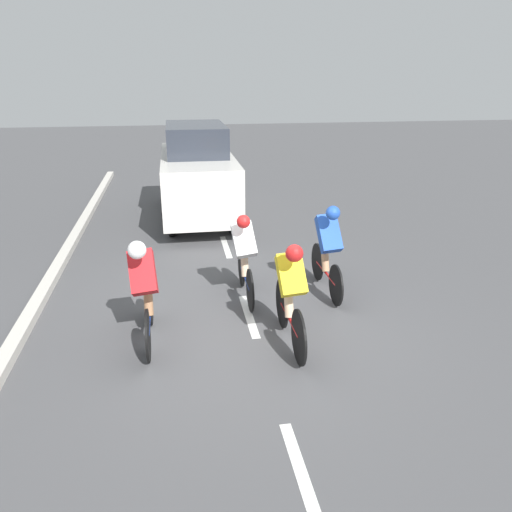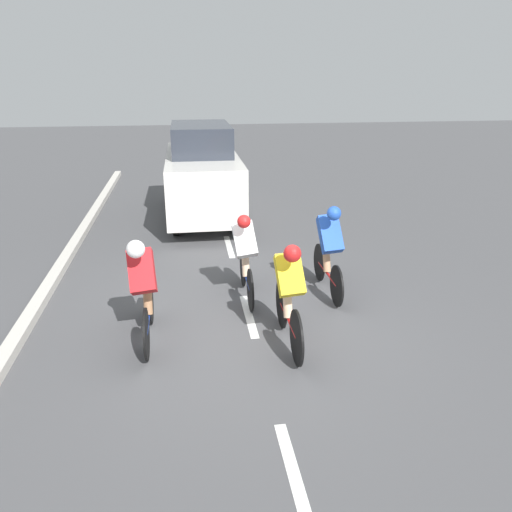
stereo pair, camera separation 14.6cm
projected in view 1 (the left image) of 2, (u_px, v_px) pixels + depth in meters
The scene contains 10 objects.
ground_plane at pixel (253, 329), 7.09m from camera, with size 60.00×60.00×0.00m, color #4C4C4F.
lane_stripe_near at pixel (302, 474), 4.53m from camera, with size 0.12×1.40×0.01m, color white.
lane_stripe_mid at pixel (249, 315), 7.49m from camera, with size 0.12×1.40×0.01m, color white.
lane_stripe_far at pixel (226, 247), 10.45m from camera, with size 0.12×1.40×0.01m, color white.
curb at pixel (23, 328), 6.97m from camera, with size 0.20×23.13×0.14m, color beige.
cyclist_red at pixel (145, 288), 6.47m from camera, with size 0.38×1.68×1.53m.
cyclist_yellow at pixel (291, 292), 6.40m from camera, with size 0.36×1.70×1.51m.
cyclist_blue at pixel (328, 247), 7.98m from camera, with size 0.37×1.69×1.55m.
cyclist_white at pixel (244, 254), 7.79m from camera, with size 0.39×1.64×1.47m.
support_car at pixel (197, 173), 12.23m from camera, with size 1.70×4.55×2.27m.
Camera 1 is at (0.99, 6.21, 3.43)m, focal length 35.00 mm.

